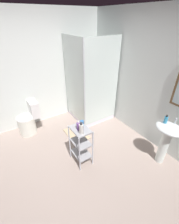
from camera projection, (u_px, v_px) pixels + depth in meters
ground_plane at (70, 172)px, 2.70m from camera, size 4.20×4.20×0.02m
wall_back at (154, 82)px, 2.89m from camera, size 4.20×0.14×2.50m
wall_left at (27, 73)px, 3.35m from camera, size 0.10×4.20×2.50m
shower_stall at (89, 102)px, 3.89m from camera, size 0.92×0.92×2.00m
pedestal_sink at (167, 136)px, 2.60m from camera, size 0.46×0.37×0.81m
sink_faucet at (176, 121)px, 2.51m from camera, size 0.03×0.03×0.10m
toilet at (29, 121)px, 3.46m from camera, size 0.37×0.49×0.76m
storage_cart at (81, 143)px, 2.68m from camera, size 0.38×0.28×0.74m
hand_soap_bottle at (166, 119)px, 2.51m from camera, size 0.06×0.06×0.15m
conditioner_bottle_purple at (78, 126)px, 2.47m from camera, size 0.06×0.06×0.16m
lotion_bottle_white at (81, 129)px, 2.37m from camera, size 0.07×0.07×0.21m
rinse_cup at (82, 123)px, 2.57m from camera, size 0.07×0.07×0.09m
bath_mat at (76, 134)px, 3.54m from camera, size 0.60×0.40×0.02m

